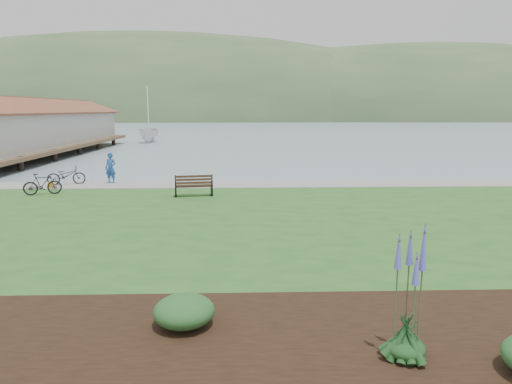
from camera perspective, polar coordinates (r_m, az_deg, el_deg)
ground at (r=17.39m, az=0.68°, el=-4.07°), size 600.00×600.00×0.00m
lawn at (r=15.41m, az=1.01°, el=-5.19°), size 34.00×20.00×0.40m
shoreline_path at (r=24.06m, az=-0.04°, el=0.97°), size 34.00×2.20×0.03m
garden_bed at (r=8.86m, az=24.48°, el=-16.72°), size 24.00×4.40×0.04m
far_hillside at (r=188.03m, az=4.55°, el=8.93°), size 580.00×80.00×38.00m
pier_pavilion at (r=48.38m, az=-25.51°, el=7.31°), size 8.00×36.00×5.40m
park_bench at (r=20.90m, az=-7.79°, el=0.85°), size 1.77×0.93×1.05m
person at (r=25.48m, az=-17.73°, el=3.17°), size 0.81×0.65×1.94m
bicycle_a at (r=25.97m, az=-22.64°, el=1.94°), size 1.17×2.01×1.00m
bicycle_b at (r=23.34m, az=-25.14°, el=0.90°), size 1.04×1.72×1.00m
sailboat at (r=62.28m, az=-13.18°, el=6.04°), size 9.56×9.70×23.33m
pannier at (r=25.19m, az=-24.26°, el=0.79°), size 0.20×0.30×0.31m
echium_0 at (r=7.61m, az=18.52°, el=-12.58°), size 0.62×0.62×2.38m
shrub_0 at (r=8.61m, az=-8.98°, el=-14.49°), size 1.11×1.11×0.56m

